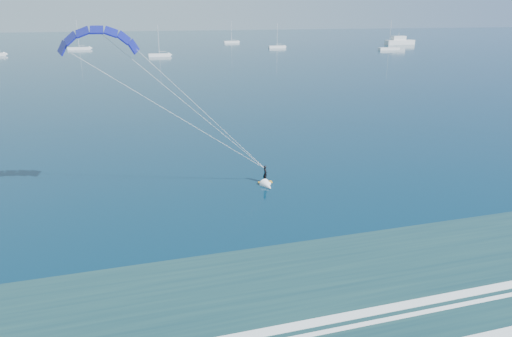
{
  "coord_description": "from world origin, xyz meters",
  "views": [
    {
      "loc": [
        -5.58,
        -10.78,
        17.12
      ],
      "look_at": [
        5.1,
        26.17,
        3.89
      ],
      "focal_mm": 32.0,
      "sensor_mm": 36.0,
      "label": 1
    }
  ],
  "objects_px": {
    "sailboat_4": "(232,42)",
    "sailboat_5": "(277,47)",
    "motor_yacht": "(399,41)",
    "sailboat_3": "(159,55)",
    "sailboat_6": "(389,49)",
    "sailboat_2": "(79,48)",
    "kitesurfer_rig": "(192,108)"
  },
  "relations": [
    {
      "from": "sailboat_3",
      "to": "motor_yacht",
      "type": "bearing_deg",
      "value": 15.25
    },
    {
      "from": "kitesurfer_rig",
      "to": "sailboat_3",
      "type": "xyz_separation_m",
      "value": [
        9.24,
        151.33,
        -8.16
      ]
    },
    {
      "from": "sailboat_4",
      "to": "sailboat_5",
      "type": "xyz_separation_m",
      "value": [
        12.61,
        -45.46,
        -0.0
      ]
    },
    {
      "from": "sailboat_3",
      "to": "kitesurfer_rig",
      "type": "bearing_deg",
      "value": -93.5
    },
    {
      "from": "kitesurfer_rig",
      "to": "sailboat_5",
      "type": "distance_m",
      "value": 194.29
    },
    {
      "from": "sailboat_4",
      "to": "sailboat_5",
      "type": "relative_size",
      "value": 1.02
    },
    {
      "from": "motor_yacht",
      "to": "sailboat_5",
      "type": "xyz_separation_m",
      "value": [
        -73.52,
        -6.48,
        -1.11
      ]
    },
    {
      "from": "kitesurfer_rig",
      "to": "sailboat_6",
      "type": "distance_m",
      "value": 193.82
    },
    {
      "from": "sailboat_3",
      "to": "sailboat_5",
      "type": "distance_m",
      "value": 67.21
    },
    {
      "from": "kitesurfer_rig",
      "to": "sailboat_4",
      "type": "xyz_separation_m",
      "value": [
        56.8,
        226.74,
        -8.16
      ]
    },
    {
      "from": "sailboat_4",
      "to": "sailboat_6",
      "type": "height_order",
      "value": "sailboat_6"
    },
    {
      "from": "sailboat_2",
      "to": "sailboat_4",
      "type": "relative_size",
      "value": 1.16
    },
    {
      "from": "sailboat_2",
      "to": "sailboat_3",
      "type": "xyz_separation_m",
      "value": [
        33.75,
        -46.69,
        -0.01
      ]
    },
    {
      "from": "motor_yacht",
      "to": "sailboat_4",
      "type": "bearing_deg",
      "value": 155.65
    },
    {
      "from": "kitesurfer_rig",
      "to": "sailboat_3",
      "type": "relative_size",
      "value": 1.67
    },
    {
      "from": "sailboat_5",
      "to": "sailboat_6",
      "type": "distance_m",
      "value": 53.77
    },
    {
      "from": "motor_yacht",
      "to": "sailboat_2",
      "type": "distance_m",
      "value": 167.75
    },
    {
      "from": "sailboat_6",
      "to": "sailboat_2",
      "type": "bearing_deg",
      "value": 162.96
    },
    {
      "from": "kitesurfer_rig",
      "to": "sailboat_6",
      "type": "relative_size",
      "value": 1.48
    },
    {
      "from": "sailboat_3",
      "to": "sailboat_4",
      "type": "bearing_deg",
      "value": 57.77
    },
    {
      "from": "kitesurfer_rig",
      "to": "sailboat_5",
      "type": "relative_size",
      "value": 1.72
    },
    {
      "from": "sailboat_3",
      "to": "sailboat_6",
      "type": "height_order",
      "value": "sailboat_6"
    },
    {
      "from": "kitesurfer_rig",
      "to": "sailboat_6",
      "type": "xyz_separation_m",
      "value": [
        116.25,
        154.87,
        -8.15
      ]
    },
    {
      "from": "motor_yacht",
      "to": "sailboat_5",
      "type": "height_order",
      "value": "sailboat_5"
    },
    {
      "from": "sailboat_2",
      "to": "sailboat_6",
      "type": "bearing_deg",
      "value": -17.04
    },
    {
      "from": "sailboat_3",
      "to": "sailboat_6",
      "type": "distance_m",
      "value": 107.07
    },
    {
      "from": "kitesurfer_rig",
      "to": "sailboat_2",
      "type": "xyz_separation_m",
      "value": [
        -24.5,
        198.02,
        -8.15
      ]
    },
    {
      "from": "kitesurfer_rig",
      "to": "sailboat_3",
      "type": "distance_m",
      "value": 151.83
    },
    {
      "from": "sailboat_4",
      "to": "sailboat_6",
      "type": "relative_size",
      "value": 0.88
    },
    {
      "from": "sailboat_3",
      "to": "sailboat_4",
      "type": "relative_size",
      "value": 1.01
    },
    {
      "from": "sailboat_5",
      "to": "motor_yacht",
      "type": "bearing_deg",
      "value": 5.04
    },
    {
      "from": "sailboat_2",
      "to": "sailboat_5",
      "type": "relative_size",
      "value": 1.18
    }
  ]
}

